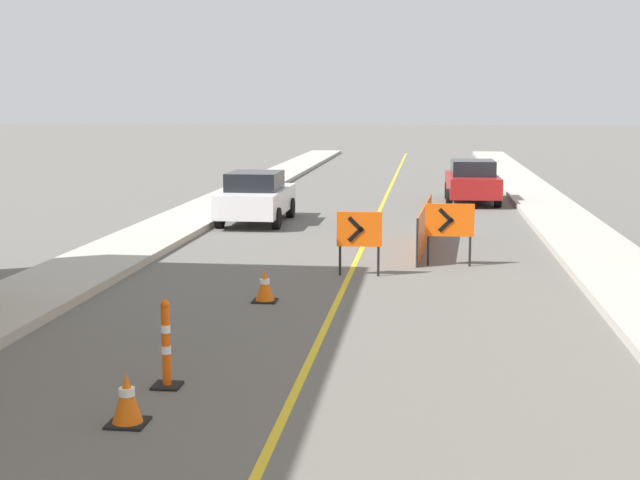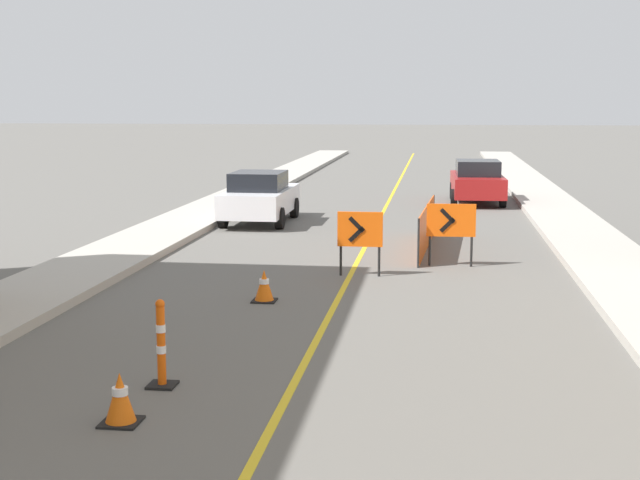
# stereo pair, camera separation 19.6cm
# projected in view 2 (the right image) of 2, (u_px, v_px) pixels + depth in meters

# --- Properties ---
(lane_stripe) EXTENTS (0.12, 70.89, 0.01)m
(lane_stripe) POSITION_uv_depth(u_px,v_px,m) (381.00, 215.00, 29.34)
(lane_stripe) COLOR gold
(lane_stripe) RESTS_ON ground_plane
(sidewalk_left) EXTENTS (2.11, 70.89, 0.18)m
(sidewalk_left) POSITION_uv_depth(u_px,v_px,m) (211.00, 210.00, 30.08)
(sidewalk_left) COLOR #ADA89E
(sidewalk_left) RESTS_ON ground_plane
(sidewalk_right) EXTENTS (2.11, 70.89, 0.18)m
(sidewalk_right) POSITION_uv_depth(u_px,v_px,m) (561.00, 216.00, 28.56)
(sidewalk_right) COLOR #ADA89E
(sidewalk_right) RESTS_ON ground_plane
(traffic_cone_third) EXTENTS (0.45, 0.45, 0.62)m
(traffic_cone_third) POSITION_uv_depth(u_px,v_px,m) (120.00, 398.00, 10.36)
(traffic_cone_third) COLOR black
(traffic_cone_third) RESTS_ON ground_plane
(traffic_cone_fourth) EXTENTS (0.45, 0.45, 0.60)m
(traffic_cone_fourth) POSITION_uv_depth(u_px,v_px,m) (264.00, 286.00, 16.69)
(traffic_cone_fourth) COLOR black
(traffic_cone_fourth) RESTS_ON ground_plane
(delineator_post_rear) EXTENTS (0.36, 0.36, 1.18)m
(delineator_post_rear) POSITION_uv_depth(u_px,v_px,m) (161.00, 349.00, 11.67)
(delineator_post_rear) COLOR black
(delineator_post_rear) RESTS_ON ground_plane
(arrow_barricade_primary) EXTENTS (0.97, 0.09, 1.39)m
(arrow_barricade_primary) POSITION_uv_depth(u_px,v_px,m) (360.00, 232.00, 19.04)
(arrow_barricade_primary) COLOR #EF560C
(arrow_barricade_primary) RESTS_ON ground_plane
(arrow_barricade_secondary) EXTENTS (1.11, 0.11, 1.43)m
(arrow_barricade_secondary) POSITION_uv_depth(u_px,v_px,m) (451.00, 223.00, 20.16)
(arrow_barricade_secondary) COLOR #EF560C
(arrow_barricade_secondary) RESTS_ON ground_plane
(safety_mesh_fence) EXTENTS (0.34, 5.18, 1.13)m
(safety_mesh_fence) POSITION_uv_depth(u_px,v_px,m) (427.00, 227.00, 22.51)
(safety_mesh_fence) COLOR #EF560C
(safety_mesh_fence) RESTS_ON ground_plane
(parked_car_curb_near) EXTENTS (1.93, 4.30, 1.59)m
(parked_car_curb_near) POSITION_uv_depth(u_px,v_px,m) (260.00, 197.00, 27.44)
(parked_car_curb_near) COLOR silver
(parked_car_curb_near) RESTS_ON ground_plane
(parked_car_curb_mid) EXTENTS (1.95, 4.35, 1.59)m
(parked_car_curb_mid) POSITION_uv_depth(u_px,v_px,m) (477.00, 181.00, 32.73)
(parked_car_curb_mid) COLOR maroon
(parked_car_curb_mid) RESTS_ON ground_plane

